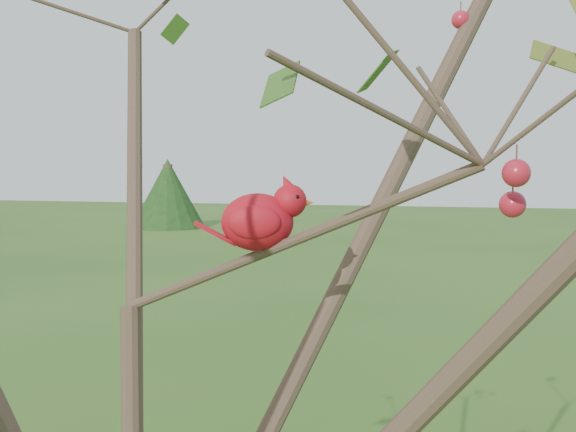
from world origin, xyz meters
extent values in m
sphere|color=#B11829|center=(0.60, 0.02, 2.19)|extent=(0.04, 0.04, 0.04)
sphere|color=#B11829|center=(0.59, 0.09, 2.14)|extent=(0.04, 0.04, 0.04)
sphere|color=#B11829|center=(0.49, 0.60, 2.52)|extent=(0.04, 0.04, 0.04)
ellipsoid|color=#A90E16|center=(0.19, 0.08, 2.11)|extent=(0.14, 0.12, 0.10)
sphere|color=#A90E16|center=(0.25, 0.10, 2.14)|extent=(0.07, 0.07, 0.05)
cone|color=#A90E16|center=(0.24, 0.09, 2.17)|extent=(0.05, 0.04, 0.04)
cone|color=#D85914|center=(0.27, 0.10, 2.14)|extent=(0.03, 0.03, 0.02)
ellipsoid|color=black|center=(0.26, 0.10, 2.14)|extent=(0.02, 0.03, 0.03)
cube|color=#A90E16|center=(0.13, 0.06, 2.09)|extent=(0.08, 0.05, 0.04)
ellipsoid|color=#A90E16|center=(0.18, 0.11, 2.11)|extent=(0.09, 0.05, 0.05)
ellipsoid|color=#A90E16|center=(0.20, 0.04, 2.11)|extent=(0.09, 0.05, 0.05)
cylinder|color=#3C2D20|center=(-10.83, 22.92, 1.16)|extent=(0.35, 0.35, 2.31)
cone|color=#163211|center=(-10.83, 22.92, 1.25)|extent=(2.70, 2.70, 2.51)
camera|label=1|loc=(0.57, -1.04, 2.20)|focal=45.00mm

